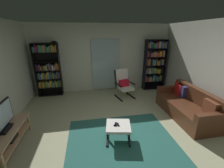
% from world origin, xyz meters
% --- Properties ---
extents(ground_plane, '(7.02, 7.02, 0.00)m').
position_xyz_m(ground_plane, '(0.00, 0.00, 0.00)').
color(ground_plane, '#A9AA84').
extents(wall_back, '(5.60, 0.06, 2.60)m').
position_xyz_m(wall_back, '(0.00, 2.90, 1.30)').
color(wall_back, silver).
rests_on(wall_back, ground).
extents(glass_door_panel, '(1.10, 0.01, 2.00)m').
position_xyz_m(glass_door_panel, '(0.12, 2.83, 1.05)').
color(glass_door_panel, silver).
extents(area_rug, '(2.35, 1.90, 0.01)m').
position_xyz_m(area_rug, '(0.03, -0.27, 0.00)').
color(area_rug, '#29635A').
rests_on(area_rug, ground).
extents(tv_stand, '(0.51, 1.28, 0.46)m').
position_xyz_m(tv_stand, '(-2.30, -0.09, 0.31)').
color(tv_stand, tan).
rests_on(tv_stand, ground).
extents(television, '(0.20, 0.82, 0.54)m').
position_xyz_m(television, '(-2.30, -0.09, 0.71)').
color(television, black).
rests_on(television, tv_stand).
extents(bookshelf_near_tv, '(0.86, 0.30, 1.94)m').
position_xyz_m(bookshelf_near_tv, '(-2.03, 2.67, 1.00)').
color(bookshelf_near_tv, black).
rests_on(bookshelf_near_tv, ground).
extents(bookshelf_near_sofa, '(0.84, 0.30, 2.02)m').
position_xyz_m(bookshelf_near_sofa, '(2.08, 2.62, 1.09)').
color(bookshelf_near_sofa, black).
rests_on(bookshelf_near_sofa, ground).
extents(leather_sofa, '(0.84, 1.87, 0.81)m').
position_xyz_m(leather_sofa, '(2.11, 0.41, 0.30)').
color(leather_sofa, '#532D1B').
rests_on(leather_sofa, ground).
extents(lounge_armchair, '(0.71, 0.77, 1.02)m').
position_xyz_m(lounge_armchair, '(0.66, 2.03, 0.53)').
color(lounge_armchair, black).
rests_on(lounge_armchair, ground).
extents(ottoman, '(0.60, 0.57, 0.38)m').
position_xyz_m(ottoman, '(-0.03, -0.21, 0.32)').
color(ottoman, white).
rests_on(ottoman, ground).
extents(tv_remote, '(0.08, 0.15, 0.02)m').
position_xyz_m(tv_remote, '(-0.05, -0.19, 0.39)').
color(tv_remote, black).
rests_on(tv_remote, ottoman).
extents(cell_phone, '(0.14, 0.15, 0.01)m').
position_xyz_m(cell_phone, '(-0.08, -0.20, 0.39)').
color(cell_phone, black).
rests_on(cell_phone, ottoman).
extents(wall_clock, '(0.29, 0.03, 0.29)m').
position_xyz_m(wall_clock, '(-1.74, 2.82, 1.85)').
color(wall_clock, silver).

